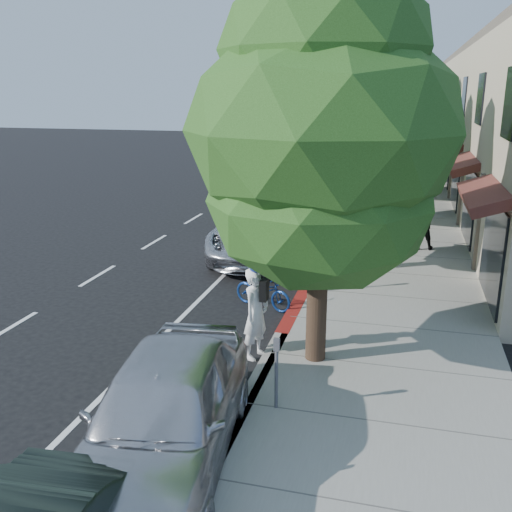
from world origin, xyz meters
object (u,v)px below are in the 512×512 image
(bicycle, at_px, (263,291))
(dark_suv_far, at_px, (361,159))
(street_tree_3, at_px, (377,106))
(dark_sedan, at_px, (297,194))
(near_car_a, at_px, (164,412))
(street_tree_1, at_px, (353,125))
(street_tree_5, at_px, (387,105))
(silver_suv, at_px, (263,228))
(street_tree_2, at_px, (368,117))
(street_tree_4, at_px, (383,108))
(street_tree_0, at_px, (322,136))
(pedestrian, at_px, (422,222))
(cyclist, at_px, (256,314))
(white_pickup, at_px, (346,170))

(bicycle, relative_size, dark_suv_far, 0.32)
(street_tree_3, relative_size, dark_sedan, 1.49)
(dark_sedan, height_order, near_car_a, dark_sedan)
(street_tree_1, height_order, street_tree_3, street_tree_3)
(street_tree_5, height_order, silver_suv, street_tree_5)
(street_tree_2, distance_m, street_tree_4, 12.00)
(street_tree_0, xyz_separation_m, silver_suv, (-2.94, 7.50, -3.60))
(street_tree_2, height_order, pedestrian, street_tree_2)
(street_tree_1, bearing_deg, street_tree_3, 90.00)
(street_tree_2, height_order, cyclist, street_tree_2)
(street_tree_1, distance_m, dark_sedan, 9.60)
(street_tree_2, relative_size, pedestrian, 3.84)
(street_tree_2, xyz_separation_m, near_car_a, (-1.63, -15.66, -3.46))
(bicycle, height_order, white_pickup, white_pickup)
(street_tree_4, bearing_deg, street_tree_5, 90.00)
(street_tree_0, relative_size, silver_suv, 1.15)
(street_tree_3, bearing_deg, dark_suv_far, 97.84)
(street_tree_0, bearing_deg, dark_suv_far, 92.84)
(street_tree_1, distance_m, cyclist, 6.97)
(bicycle, bearing_deg, cyclist, -146.23)
(silver_suv, distance_m, pedestrian, 5.28)
(street_tree_0, bearing_deg, cyclist, 178.10)
(street_tree_2, xyz_separation_m, pedestrian, (2.13, -3.03, -3.24))
(street_tree_2, height_order, street_tree_3, street_tree_3)
(cyclist, xyz_separation_m, white_pickup, (-0.49, 22.18, -0.06))
(cyclist, height_order, dark_sedan, cyclist)
(street_tree_1, bearing_deg, street_tree_5, 90.00)
(dark_suv_far, bearing_deg, near_car_a, -85.39)
(street_tree_4, bearing_deg, dark_sedan, -107.87)
(street_tree_2, bearing_deg, bicycle, -100.78)
(near_car_a, bearing_deg, dark_suv_far, 82.19)
(dark_suv_far, bearing_deg, silver_suv, -89.25)
(white_pickup, distance_m, near_car_a, 25.88)
(street_tree_2, xyz_separation_m, white_pickup, (-1.72, 10.22, -3.42))
(pedestrian, bearing_deg, white_pickup, -80.58)
(street_tree_5, bearing_deg, dark_sedan, -101.23)
(near_car_a, bearing_deg, bicycle, 83.77)
(street_tree_1, distance_m, silver_suv, 4.78)
(street_tree_2, distance_m, near_car_a, 16.12)
(street_tree_1, xyz_separation_m, bicycle, (-1.76, -3.23, -3.91))
(street_tree_5, distance_m, near_car_a, 33.87)
(street_tree_5, bearing_deg, street_tree_1, -90.00)
(near_car_a, bearing_deg, cyclist, 76.48)
(cyclist, height_order, white_pickup, cyclist)
(street_tree_0, bearing_deg, dark_sedan, 102.16)
(bicycle, height_order, near_car_a, near_car_a)
(street_tree_4, relative_size, cyclist, 3.74)
(street_tree_1, xyz_separation_m, silver_suv, (-2.94, 1.50, -3.45))
(white_pickup, bearing_deg, street_tree_4, 48.21)
(street_tree_0, distance_m, white_pickup, 22.57)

